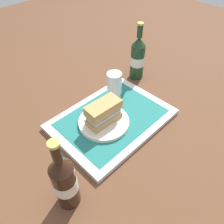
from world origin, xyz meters
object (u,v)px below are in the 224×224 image
Objects in this scene: plate at (104,122)px; second_bottle at (65,181)px; sandwich at (105,112)px; beer_glass at (114,86)px; beer_bottle at (138,58)px.

plate is 0.71× the size of second_bottle.
second_bottle is (-0.27, -0.13, 0.03)m from sandwich.
plate is 1.52× the size of beer_glass.
beer_glass is at bearing 30.68° from plate.
beer_glass is 0.22m from beer_bottle.
second_bottle is at bearing -156.33° from beer_bottle.
sandwich is at bearing -158.35° from beer_bottle.
plate is at bearing -149.32° from beer_glass.
plate is 0.31m from second_bottle.
sandwich is 0.30m from second_bottle.
beer_bottle is (0.34, 0.13, 0.08)m from plate.
beer_bottle is at bearing 15.00° from beer_glass.
sandwich is 0.15m from beer_glass.
sandwich reaches higher than plate.
beer_bottle is at bearing 21.43° from plate.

